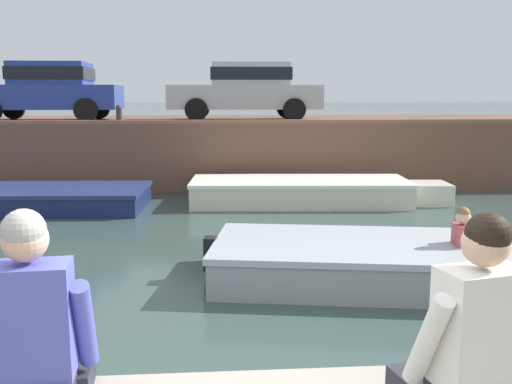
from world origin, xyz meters
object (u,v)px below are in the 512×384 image
mooring_bollard_mid (119,113)px  person_seated_left (34,336)px  bottle_drink (478,380)px  motorboat_passing (422,263)px  car_centre_silver (247,89)px  car_left_inner_blue (49,89)px  boat_moored_central_cream (310,192)px  person_seated_right (472,343)px

mooring_bollard_mid → person_seated_left: (1.44, -11.64, -0.64)m
mooring_bollard_mid → bottle_drink: 12.23m
person_seated_left → motorboat_passing: bearing=51.7°
car_centre_silver → person_seated_left: 13.64m
car_left_inner_blue → motorboat_passing: bearing=-52.2°
car_centre_silver → person_seated_left: size_ratio=4.34×
boat_moored_central_cream → car_centre_silver: (-1.21, 3.53, 2.30)m
person_seated_left → boat_moored_central_cream: bearing=73.3°
motorboat_passing → person_seated_right: bearing=-108.5°
car_left_inner_blue → car_centre_silver: size_ratio=0.92×
car_centre_silver → mooring_bollard_mid: (-3.21, -1.83, -0.61)m
bottle_drink → person_seated_right: bearing=-127.0°
car_centre_silver → bottle_drink: car_centre_silver is taller
motorboat_passing → person_seated_right: size_ratio=6.18×
car_left_inner_blue → bottle_drink: (5.64, -13.51, -1.52)m
car_centre_silver → mooring_bollard_mid: size_ratio=9.40×
car_left_inner_blue → person_seated_right: 14.80m
mooring_bollard_mid → person_seated_right: mooring_bollard_mid is taller
person_seated_right → bottle_drink: person_seated_right is taller
mooring_bollard_mid → bottle_drink: (3.51, -11.68, -0.91)m
car_left_inner_blue → car_centre_silver: 5.34m
boat_moored_central_cream → car_left_inner_blue: bearing=151.6°
boat_moored_central_cream → bottle_drink: bearing=-95.2°
boat_moored_central_cream → person_seated_left: bearing=-106.7°
boat_moored_central_cream → person_seated_right: (-1.04, -10.15, 1.05)m
motorboat_passing → bottle_drink: size_ratio=29.24×
motorboat_passing → bottle_drink: 4.70m
boat_moored_central_cream → car_left_inner_blue: (-6.54, 3.54, 2.30)m
person_seated_right → car_centre_silver: bearing=90.7°
person_seated_right → bottle_drink: (0.14, 0.18, -0.28)m
boat_moored_central_cream → car_left_inner_blue: car_left_inner_blue is taller
mooring_bollard_mid → person_seated_left: mooring_bollard_mid is taller
boat_moored_central_cream → mooring_bollard_mid: (-4.41, 1.71, 1.69)m
boat_moored_central_cream → person_seated_left: (-2.97, -9.93, 1.05)m
car_left_inner_blue → person_seated_left: 13.99m
car_left_inner_blue → bottle_drink: size_ratio=18.94×
car_centre_silver → mooring_bollard_mid: car_centre_silver is taller
car_left_inner_blue → mooring_bollard_mid: car_left_inner_blue is taller
motorboat_passing → person_seated_right: (-1.54, -4.60, 1.06)m
boat_moored_central_cream → car_left_inner_blue: size_ratio=1.50×
boat_moored_central_cream → motorboat_passing: motorboat_passing is taller
bottle_drink → motorboat_passing: bearing=72.4°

